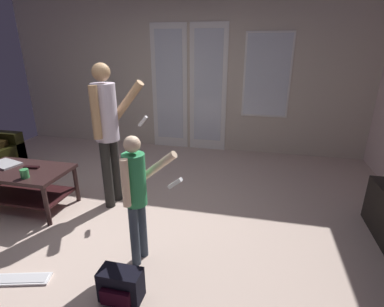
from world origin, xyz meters
The scene contains 10 objects.
ground_plane centered at (0.00, 0.00, -0.01)m, with size 6.34×5.37×0.02m, color #C6AE9F.
wall_back_with_doors centered at (0.05, 2.65, 1.36)m, with size 6.34×0.09×2.79m.
coffee_table centered at (-1.21, 0.09, 0.35)m, with size 1.03×0.60×0.48m.
person_adult centered at (-0.27, 0.41, 0.98)m, with size 0.56×0.44×1.63m.
person_child centered at (0.43, -0.46, 0.69)m, with size 0.47×0.31×1.15m.
backpack centered at (0.45, -0.90, 0.12)m, with size 0.32×0.20×0.25m.
loose_keyboard centered at (-0.42, -0.92, 0.01)m, with size 0.46×0.24×0.02m.
laptop_closed centered at (-1.50, 0.16, 0.49)m, with size 0.34×0.22×0.02m, color #B8B8BB.
cup_near_edge centered at (-1.00, -0.09, 0.53)m, with size 0.08×0.08×0.10m, color #348246.
tv_remote_black centered at (-1.13, 0.15, 0.49)m, with size 0.17×0.05×0.02m, color black.
Camera 1 is at (1.34, -2.44, 1.80)m, focal length 27.42 mm.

